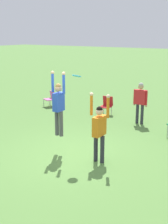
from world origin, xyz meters
name	(u,v)px	position (x,y,z in m)	size (l,w,h in m)	color
ground_plane	(73,154)	(0.00, 0.00, 0.00)	(120.00, 120.00, 0.00)	#56843D
person_jumping	(59,103)	(-0.44, -0.08, 1.55)	(0.51, 0.36, 1.96)	#4C4C51
person_defending	(99,127)	(0.96, -0.06, 1.04)	(0.63, 0.48, 1.98)	#2D2D38
frisbee	(77,76)	(0.21, -0.07, 2.40)	(0.27, 0.26, 0.10)	#2D9EDB
camping_chair_0	(107,104)	(-1.45, 4.62, 0.47)	(0.52, 0.55, 0.82)	gray
camping_chair_4	(51,98)	(-4.54, 4.50, 0.43)	(0.67, 0.72, 0.74)	gray
person_spectator_near	(140,99)	(0.37, 4.10, 1.00)	(0.61, 0.22, 1.67)	#2D2D38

